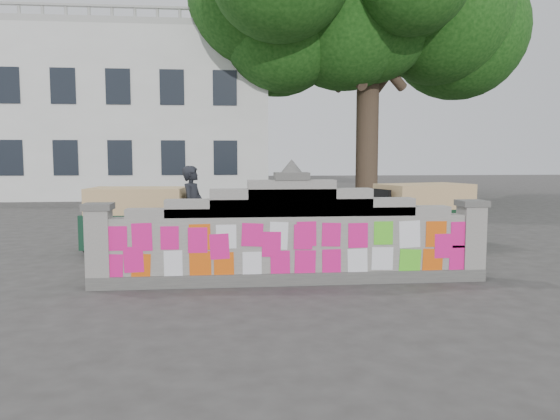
% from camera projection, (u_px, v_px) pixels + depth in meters
% --- Properties ---
extents(ground, '(100.00, 100.00, 0.00)m').
position_uv_depth(ground, '(291.00, 283.00, 8.86)').
color(ground, '#383533').
rests_on(ground, ground).
extents(parapet_wall, '(6.48, 0.44, 2.01)m').
position_uv_depth(parapet_wall, '(292.00, 238.00, 8.79)').
color(parapet_wall, '#4C4C49').
rests_on(parapet_wall, ground).
extents(building, '(16.00, 10.00, 8.90)m').
position_uv_depth(building, '(114.00, 120.00, 29.53)').
color(building, silver).
rests_on(building, ground).
extents(shade_tree, '(12.00, 10.00, 12.00)m').
position_uv_depth(shade_tree, '(369.00, 14.00, 26.42)').
color(shade_tree, '#38281E').
rests_on(shade_tree, ground).
extents(cyclist_bike, '(1.94, 1.18, 0.96)m').
position_uv_depth(cyclist_bike, '(193.00, 239.00, 10.39)').
color(cyclist_bike, black).
rests_on(cyclist_bike, ground).
extents(cyclist_rider, '(0.56, 0.69, 1.63)m').
position_uv_depth(cyclist_rider, '(193.00, 222.00, 10.35)').
color(cyclist_rider, black).
rests_on(cyclist_rider, ground).
extents(pedestrian, '(0.92, 0.96, 1.57)m').
position_uv_depth(pedestrian, '(308.00, 218.00, 11.30)').
color(pedestrian, '#227D2D').
rests_on(pedestrian, ground).
extents(rickshaw_left, '(2.56, 1.35, 1.39)m').
position_uv_depth(rickshaw_left, '(141.00, 219.00, 11.65)').
color(rickshaw_left, '#113321').
rests_on(rickshaw_left, ground).
extents(rickshaw_right, '(2.66, 1.79, 1.43)m').
position_uv_depth(rickshaw_right, '(421.00, 214.00, 12.47)').
color(rickshaw_right, black).
rests_on(rickshaw_right, ground).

